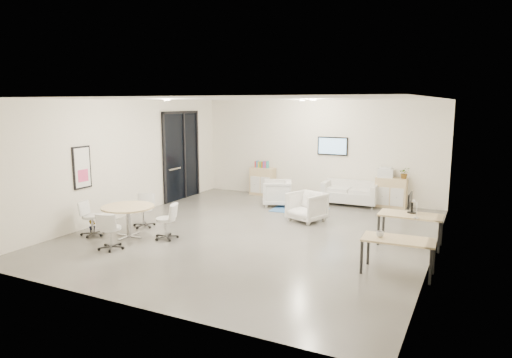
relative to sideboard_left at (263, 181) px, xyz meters
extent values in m
cube|color=#53514C|center=(1.86, -4.26, -0.86)|extent=(8.00, 9.00, 0.80)
cube|color=white|center=(1.86, -4.26, 3.14)|extent=(8.00, 9.00, 0.80)
cube|color=silver|center=(1.86, 0.64, 1.14)|extent=(8.00, 0.80, 3.20)
cube|color=silver|center=(1.86, -9.16, 1.14)|extent=(8.00, 0.80, 3.20)
cube|color=silver|center=(-2.54, -4.26, 1.14)|extent=(0.80, 9.00, 3.20)
cube|color=silver|center=(6.26, -4.26, 1.14)|extent=(0.80, 9.00, 3.20)
cube|color=black|center=(-2.10, -1.76, 0.96)|extent=(0.02, 1.90, 2.85)
cube|color=black|center=(-2.08, -1.76, 2.35)|extent=(0.06, 1.90, 0.08)
cube|color=black|center=(-2.08, -2.67, 0.96)|extent=(0.06, 0.08, 2.85)
cube|color=black|center=(-2.08, -0.85, 0.96)|extent=(0.06, 0.08, 2.85)
cube|color=black|center=(-2.08, -1.61, 0.96)|extent=(0.06, 0.07, 2.85)
cube|color=#B2B2B7|center=(-2.04, -2.21, 0.59)|extent=(0.04, 0.60, 0.05)
cube|color=black|center=(-2.11, -5.86, 1.09)|extent=(0.04, 0.54, 1.04)
cube|color=white|center=(-2.09, -5.86, 1.09)|extent=(0.01, 0.46, 0.96)
cube|color=#E5437A|center=(-2.09, -5.86, 0.89)|extent=(0.01, 0.32, 0.30)
cube|color=black|center=(2.36, 0.21, 1.29)|extent=(0.98, 0.05, 0.58)
cube|color=#88BCEB|center=(2.36, 0.18, 1.29)|extent=(0.90, 0.01, 0.50)
cylinder|color=#FFEAC6|center=(0.06, -5.26, 2.72)|extent=(0.14, 0.14, 0.03)
cylinder|color=#FFEAC6|center=(3.06, -3.76, 2.72)|extent=(0.14, 0.14, 0.03)
cylinder|color=#FFEAC6|center=(1.86, -1.26, 2.72)|extent=(0.14, 0.14, 0.03)
cube|color=tan|center=(0.00, 0.00, 0.00)|extent=(0.83, 0.41, 0.93)
cube|color=silver|center=(-0.19, -0.21, -0.09)|extent=(0.35, 0.02, 0.56)
cube|color=silver|center=(0.19, -0.21, -0.09)|extent=(0.35, 0.02, 0.56)
cube|color=tan|center=(4.28, 0.00, -0.01)|extent=(0.90, 0.42, 0.90)
cube|color=silver|center=(4.07, -0.22, -0.10)|extent=(0.38, 0.02, 0.54)
cube|color=silver|center=(4.48, -0.22, -0.10)|extent=(0.38, 0.02, 0.54)
cube|color=red|center=(-0.26, 0.00, 0.58)|extent=(0.04, 0.14, 0.22)
cube|color=#337FCC|center=(-0.20, 0.00, 0.58)|extent=(0.04, 0.14, 0.22)
cube|color=gold|center=(-0.13, 0.00, 0.58)|extent=(0.04, 0.14, 0.22)
cube|color=#4CB24C|center=(-0.07, 0.00, 0.58)|extent=(0.04, 0.14, 0.22)
cube|color=#CC6619|center=(-0.01, 0.00, 0.58)|extent=(0.04, 0.14, 0.22)
cube|color=purple|center=(0.05, 0.00, 0.58)|extent=(0.04, 0.14, 0.22)
cube|color=#E54C7F|center=(0.11, 0.00, 0.58)|extent=(0.04, 0.14, 0.22)
cube|color=teal|center=(0.18, 0.00, 0.58)|extent=(0.04, 0.14, 0.22)
cube|color=white|center=(4.09, 0.00, 0.56)|extent=(0.46, 0.39, 0.26)
cube|color=white|center=(4.09, 0.00, 0.72)|extent=(0.35, 0.30, 0.05)
cube|color=silver|center=(3.09, -0.23, -0.20)|extent=(1.69, 0.88, 0.31)
cube|color=silver|center=(3.09, 0.09, 0.11)|extent=(1.67, 0.23, 0.31)
cube|color=silver|center=(2.33, -0.23, -0.05)|extent=(0.17, 0.84, 0.63)
cube|color=silver|center=(3.85, -0.23, -0.05)|extent=(0.17, 0.84, 0.63)
cube|color=#305B95|center=(1.95, -1.57, -0.46)|extent=(1.64, 1.16, 0.01)
imported|color=silver|center=(1.11, -1.31, -0.03)|extent=(1.04, 1.07, 0.86)
imported|color=silver|center=(2.57, -2.68, -0.04)|extent=(1.04, 1.01, 0.85)
cube|color=tan|center=(5.33, -3.65, 0.22)|extent=(1.34, 0.67, 0.04)
cube|color=black|center=(4.71, -3.93, -0.13)|extent=(0.05, 0.05, 0.66)
cube|color=black|center=(5.95, -3.93, -0.13)|extent=(0.05, 0.05, 0.66)
cube|color=black|center=(4.71, -3.36, -0.13)|extent=(0.05, 0.05, 0.66)
cube|color=black|center=(5.95, -3.36, -0.13)|extent=(0.05, 0.05, 0.66)
cube|color=tan|center=(5.38, -5.54, 0.19)|extent=(1.31, 0.71, 0.04)
cube|color=black|center=(4.78, -5.81, -0.15)|extent=(0.05, 0.05, 0.63)
cube|color=black|center=(5.97, -5.81, -0.15)|extent=(0.05, 0.05, 0.63)
cube|color=black|center=(4.78, -5.26, -0.15)|extent=(0.05, 0.05, 0.63)
cube|color=black|center=(5.97, -5.26, -0.15)|extent=(0.05, 0.05, 0.63)
cylinder|color=black|center=(5.33, -3.50, 0.25)|extent=(0.20, 0.20, 0.02)
cube|color=black|center=(5.33, -3.50, 0.37)|extent=(0.04, 0.03, 0.24)
cube|color=black|center=(5.28, -3.50, 0.52)|extent=(0.03, 0.50, 0.32)
cylinder|color=tan|center=(-0.66, -5.90, 0.25)|extent=(1.21, 1.21, 0.04)
cylinder|color=#B2B2B7|center=(-0.66, -5.90, -0.11)|extent=(0.10, 0.10, 0.70)
cube|color=#B2B2B7|center=(-0.66, -5.90, -0.45)|extent=(0.71, 0.06, 0.03)
cube|color=#B2B2B7|center=(-0.66, -5.90, -0.45)|extent=(0.06, 0.71, 0.03)
imported|color=#3F7F3F|center=(4.64, -0.01, 0.57)|extent=(0.39, 0.41, 0.26)
imported|color=#3F7F3F|center=(-1.71, -6.01, -0.39)|extent=(0.23, 0.35, 0.15)
imported|color=white|center=(5.05, -5.57, 0.27)|extent=(0.14, 0.12, 0.13)
camera|label=1|loc=(6.60, -13.85, 2.65)|focal=32.00mm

